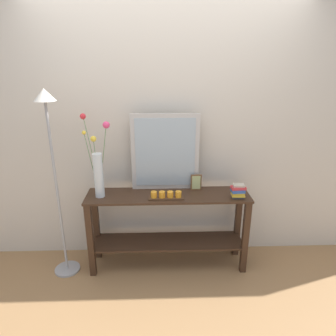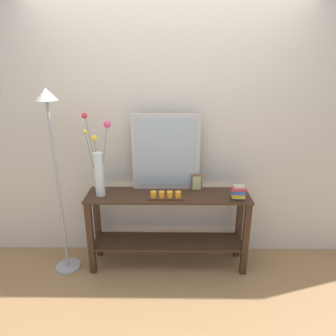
{
  "view_description": "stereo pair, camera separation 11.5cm",
  "coord_description": "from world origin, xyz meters",
  "px_view_note": "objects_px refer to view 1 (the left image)",
  "views": [
    {
      "loc": [
        -0.09,
        -2.56,
        1.94
      ],
      "look_at": [
        0.0,
        0.0,
        1.03
      ],
      "focal_mm": 32.2,
      "sensor_mm": 36.0,
      "label": 1
    },
    {
      "loc": [
        0.03,
        -2.57,
        1.94
      ],
      "look_at": [
        0.0,
        0.0,
        1.03
      ],
      "focal_mm": 32.2,
      "sensor_mm": 36.0,
      "label": 2
    }
  ],
  "objects_px": {
    "console_table": "(168,221)",
    "mirror_leaning": "(165,152)",
    "picture_frame_small": "(196,182)",
    "book_stack": "(238,191)",
    "candle_tray": "(166,196)",
    "tall_vase_left": "(98,168)",
    "floor_lamp": "(52,156)"
  },
  "relations": [
    {
      "from": "picture_frame_small",
      "to": "book_stack",
      "type": "distance_m",
      "value": 0.41
    },
    {
      "from": "tall_vase_left",
      "to": "mirror_leaning",
      "type": "bearing_deg",
      "value": 14.08
    },
    {
      "from": "console_table",
      "to": "floor_lamp",
      "type": "height_order",
      "value": "floor_lamp"
    },
    {
      "from": "candle_tray",
      "to": "picture_frame_small",
      "type": "xyz_separation_m",
      "value": [
        0.29,
        0.18,
        0.05
      ]
    },
    {
      "from": "mirror_leaning",
      "to": "picture_frame_small",
      "type": "height_order",
      "value": "mirror_leaning"
    },
    {
      "from": "tall_vase_left",
      "to": "book_stack",
      "type": "height_order",
      "value": "tall_vase_left"
    },
    {
      "from": "candle_tray",
      "to": "book_stack",
      "type": "distance_m",
      "value": 0.65
    },
    {
      "from": "candle_tray",
      "to": "book_stack",
      "type": "height_order",
      "value": "book_stack"
    },
    {
      "from": "mirror_leaning",
      "to": "floor_lamp",
      "type": "relative_size",
      "value": 0.42
    },
    {
      "from": "picture_frame_small",
      "to": "book_stack",
      "type": "xyz_separation_m",
      "value": [
        0.36,
        -0.19,
        -0.01
      ]
    },
    {
      "from": "console_table",
      "to": "candle_tray",
      "type": "bearing_deg",
      "value": -103.31
    },
    {
      "from": "picture_frame_small",
      "to": "book_stack",
      "type": "bearing_deg",
      "value": -28.29
    },
    {
      "from": "mirror_leaning",
      "to": "console_table",
      "type": "bearing_deg",
      "value": -81.87
    },
    {
      "from": "tall_vase_left",
      "to": "picture_frame_small",
      "type": "height_order",
      "value": "tall_vase_left"
    },
    {
      "from": "candle_tray",
      "to": "book_stack",
      "type": "relative_size",
      "value": 2.38
    },
    {
      "from": "console_table",
      "to": "book_stack",
      "type": "xyz_separation_m",
      "value": [
        0.63,
        -0.09,
        0.35
      ]
    },
    {
      "from": "console_table",
      "to": "book_stack",
      "type": "bearing_deg",
      "value": -8.31
    },
    {
      "from": "candle_tray",
      "to": "picture_frame_small",
      "type": "height_order",
      "value": "picture_frame_small"
    },
    {
      "from": "floor_lamp",
      "to": "tall_vase_left",
      "type": "bearing_deg",
      "value": 10.31
    },
    {
      "from": "mirror_leaning",
      "to": "floor_lamp",
      "type": "xyz_separation_m",
      "value": [
        -0.97,
        -0.22,
        0.04
      ]
    },
    {
      "from": "console_table",
      "to": "mirror_leaning",
      "type": "height_order",
      "value": "mirror_leaning"
    },
    {
      "from": "picture_frame_small",
      "to": "floor_lamp",
      "type": "height_order",
      "value": "floor_lamp"
    },
    {
      "from": "candle_tray",
      "to": "console_table",
      "type": "bearing_deg",
      "value": 76.69
    },
    {
      "from": "tall_vase_left",
      "to": "floor_lamp",
      "type": "relative_size",
      "value": 0.42
    },
    {
      "from": "tall_vase_left",
      "to": "floor_lamp",
      "type": "bearing_deg",
      "value": -169.69
    },
    {
      "from": "mirror_leaning",
      "to": "floor_lamp",
      "type": "bearing_deg",
      "value": -167.33
    },
    {
      "from": "tall_vase_left",
      "to": "floor_lamp",
      "type": "xyz_separation_m",
      "value": [
        -0.37,
        -0.07,
        0.14
      ]
    },
    {
      "from": "mirror_leaning",
      "to": "candle_tray",
      "type": "xyz_separation_m",
      "value": [
        0.0,
        -0.23,
        -0.34
      ]
    },
    {
      "from": "candle_tray",
      "to": "picture_frame_small",
      "type": "relative_size",
      "value": 2.03
    },
    {
      "from": "mirror_leaning",
      "to": "candle_tray",
      "type": "relative_size",
      "value": 2.3
    },
    {
      "from": "console_table",
      "to": "mirror_leaning",
      "type": "distance_m",
      "value": 0.66
    },
    {
      "from": "console_table",
      "to": "candle_tray",
      "type": "height_order",
      "value": "candle_tray"
    }
  ]
}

